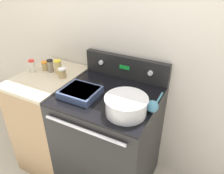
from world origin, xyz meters
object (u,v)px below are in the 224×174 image
(mixing_bowl, at_px, (126,104))
(spice_jar_yellow_cap, at_px, (58,67))
(spice_jar_black_cap, at_px, (50,66))
(spice_jar_red_cap, at_px, (32,66))
(spice_jar_white_cap, at_px, (62,73))
(casserole_dish, at_px, (80,92))
(spice_jar_orange_cap, at_px, (45,66))
(ladle, at_px, (153,106))

(mixing_bowl, relative_size, spice_jar_yellow_cap, 2.38)
(spice_jar_black_cap, bearing_deg, spice_jar_red_cap, -151.49)
(spice_jar_white_cap, xyz_separation_m, spice_jar_yellow_cap, (-0.09, 0.05, 0.02))
(casserole_dish, bearing_deg, spice_jar_white_cap, 152.11)
(mixing_bowl, bearing_deg, spice_jar_white_cap, 163.73)
(spice_jar_white_cap, distance_m, spice_jar_red_cap, 0.31)
(spice_jar_yellow_cap, height_order, spice_jar_black_cap, spice_jar_yellow_cap)
(casserole_dish, xyz_separation_m, spice_jar_black_cap, (-0.46, 0.20, 0.04))
(spice_jar_yellow_cap, distance_m, spice_jar_black_cap, 0.08)
(spice_jar_yellow_cap, xyz_separation_m, spice_jar_red_cap, (-0.22, -0.09, -0.00))
(spice_jar_white_cap, xyz_separation_m, spice_jar_red_cap, (-0.31, -0.03, 0.01))
(casserole_dish, bearing_deg, spice_jar_orange_cap, 159.25)
(ladle, relative_size, spice_jar_orange_cap, 3.63)
(mixing_bowl, relative_size, ladle, 0.97)
(ladle, height_order, spice_jar_black_cap, spice_jar_black_cap)
(casserole_dish, relative_size, spice_jar_red_cap, 2.41)
(mixing_bowl, bearing_deg, spice_jar_black_cap, 164.00)
(spice_jar_white_cap, bearing_deg, spice_jar_black_cap, 165.13)
(mixing_bowl, height_order, ladle, mixing_bowl)
(spice_jar_orange_cap, bearing_deg, ladle, -7.36)
(spice_jar_yellow_cap, xyz_separation_m, spice_jar_orange_cap, (-0.15, -0.01, -0.02))
(casserole_dish, relative_size, ladle, 0.90)
(mixing_bowl, bearing_deg, spice_jar_red_cap, 170.52)
(spice_jar_white_cap, relative_size, spice_jar_black_cap, 0.76)
(ladle, bearing_deg, spice_jar_orange_cap, 172.64)
(mixing_bowl, bearing_deg, spice_jar_orange_cap, 165.05)
(casserole_dish, distance_m, spice_jar_yellow_cap, 0.43)
(spice_jar_white_cap, relative_size, spice_jar_orange_cap, 1.04)
(spice_jar_white_cap, bearing_deg, spice_jar_yellow_cap, 148.19)
(spice_jar_yellow_cap, height_order, spice_jar_red_cap, spice_jar_yellow_cap)
(ladle, bearing_deg, spice_jar_red_cap, 177.09)
(spice_jar_white_cap, bearing_deg, ladle, -6.30)
(ladle, distance_m, spice_jar_black_cap, 1.01)
(spice_jar_orange_cap, bearing_deg, spice_jar_black_cap, -1.65)
(ladle, relative_size, spice_jar_black_cap, 2.64)
(spice_jar_orange_cap, bearing_deg, spice_jar_yellow_cap, 2.67)
(spice_jar_white_cap, relative_size, spice_jar_yellow_cap, 0.70)
(spice_jar_red_cap, bearing_deg, spice_jar_yellow_cap, 21.24)
(casserole_dish, xyz_separation_m, spice_jar_orange_cap, (-0.53, 0.20, 0.02))
(spice_jar_black_cap, bearing_deg, spice_jar_yellow_cap, 6.43)
(spice_jar_yellow_cap, distance_m, spice_jar_orange_cap, 0.15)
(casserole_dish, bearing_deg, spice_jar_red_cap, 168.75)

